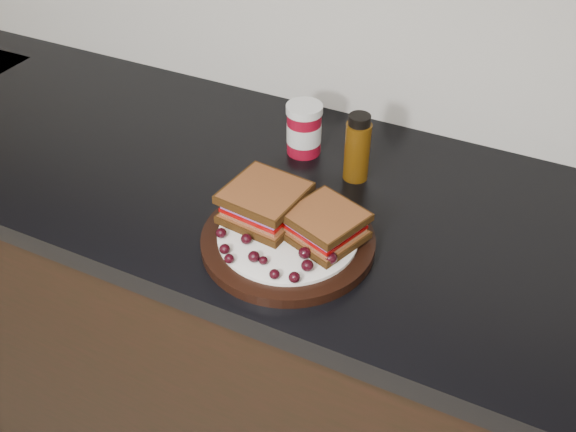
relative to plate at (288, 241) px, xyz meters
name	(u,v)px	position (x,y,z in m)	size (l,w,h in m)	color
base_cabinets	(286,355)	(-0.07, 0.13, -0.48)	(3.96, 0.58, 0.86)	black
countertop	(285,198)	(-0.07, 0.13, -0.03)	(3.98, 0.60, 0.04)	black
plate	(288,241)	(0.00, 0.00, 0.00)	(0.28, 0.28, 0.02)	black
sandwich_left	(265,203)	(-0.05, 0.02, 0.04)	(0.12, 0.12, 0.05)	brown
sandwich_right	(326,226)	(0.06, 0.02, 0.04)	(0.11, 0.11, 0.05)	brown
grape_0	(221,233)	(-0.09, -0.05, 0.02)	(0.02, 0.02, 0.02)	black
grape_1	(246,239)	(-0.05, -0.05, 0.02)	(0.02, 0.02, 0.02)	black
grape_2	(225,249)	(-0.07, -0.08, 0.02)	(0.02, 0.02, 0.02)	black
grape_3	(229,259)	(-0.05, -0.10, 0.02)	(0.02, 0.02, 0.01)	black
grape_4	(254,257)	(-0.02, -0.08, 0.02)	(0.02, 0.02, 0.02)	black
grape_5	(263,260)	(0.00, -0.08, 0.02)	(0.01, 0.01, 0.01)	black
grape_6	(274,274)	(0.03, -0.10, 0.02)	(0.02, 0.02, 0.02)	black
grape_7	(294,277)	(0.06, -0.09, 0.02)	(0.02, 0.02, 0.02)	black
grape_8	(307,266)	(0.06, -0.06, 0.02)	(0.02, 0.02, 0.02)	black
grape_9	(305,253)	(0.05, -0.04, 0.02)	(0.02, 0.02, 0.02)	black
grape_10	(330,258)	(0.09, -0.03, 0.02)	(0.02, 0.02, 0.02)	black
grape_11	(334,245)	(0.08, 0.00, 0.02)	(0.02, 0.02, 0.02)	black
grape_12	(341,238)	(0.08, 0.02, 0.02)	(0.02, 0.02, 0.02)	black
grape_13	(344,223)	(0.08, 0.05, 0.02)	(0.02, 0.02, 0.02)	black
grape_14	(283,200)	(-0.04, 0.06, 0.02)	(0.02, 0.02, 0.02)	black
grape_15	(272,211)	(-0.04, 0.03, 0.02)	(0.02, 0.02, 0.02)	black
grape_16	(250,208)	(-0.08, 0.02, 0.02)	(0.02, 0.02, 0.02)	black
grape_17	(256,214)	(-0.06, 0.01, 0.03)	(0.02, 0.02, 0.02)	black
grape_18	(232,220)	(-0.09, -0.02, 0.02)	(0.02, 0.02, 0.02)	black
grape_19	(268,201)	(-0.06, 0.05, 0.02)	(0.02, 0.02, 0.02)	black
grape_20	(257,216)	(-0.06, 0.01, 0.02)	(0.02, 0.02, 0.02)	black
grape_21	(253,218)	(-0.06, 0.00, 0.02)	(0.02, 0.02, 0.02)	black
condiment_jar	(304,129)	(-0.09, 0.26, 0.04)	(0.07, 0.07, 0.10)	maroon
oil_bottle	(357,147)	(0.03, 0.22, 0.06)	(0.05, 0.05, 0.13)	#4A2B07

